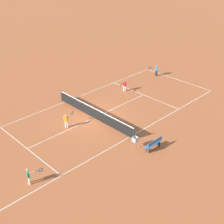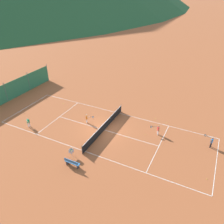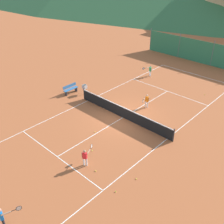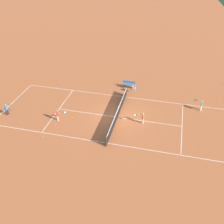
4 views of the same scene
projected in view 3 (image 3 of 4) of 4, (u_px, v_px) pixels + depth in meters
name	position (u px, v px, depth m)	size (l,w,h in m)	color
ground_plane	(123.00, 118.00, 20.71)	(600.00, 600.00, 0.00)	#A8542D
court_line_markings	(123.00, 118.00, 20.71)	(8.25, 23.85, 0.01)	white
tennis_net	(123.00, 112.00, 20.46)	(9.18, 0.08, 1.06)	#2D2D2D
windscreen_fence_far	(212.00, 55.00, 29.76)	(17.28, 0.08, 2.90)	#2D754C
player_near_baseline	(3.00, 216.00, 12.07)	(0.67, 0.96, 1.24)	black
player_far_baseline	(147.00, 100.00, 21.72)	(0.41, 1.03, 1.19)	white
player_near_service	(85.00, 156.00, 15.72)	(0.45, 1.01, 1.17)	white
player_far_service	(150.00, 70.00, 27.45)	(0.65, 0.91, 1.17)	white
tennis_ball_alley_right	(95.00, 171.00, 15.55)	(0.07, 0.07, 0.07)	#CCE033
tennis_ball_service_box	(116.00, 192.00, 14.20)	(0.07, 0.07, 0.07)	#CCE033
tennis_ball_far_corner	(95.00, 132.00, 19.00)	(0.07, 0.07, 0.07)	#CCE033
tennis_ball_alley_left	(92.00, 151.00, 17.17)	(0.07, 0.07, 0.07)	#CCE033
tennis_ball_mid_court	(136.00, 179.00, 15.01)	(0.07, 0.07, 0.07)	#CCE033
tennis_ball_by_net_left	(205.00, 95.00, 24.05)	(0.07, 0.07, 0.07)	#CCE033
ball_hopper	(85.00, 87.00, 23.93)	(0.36, 0.36, 0.89)	#B7B7BC
courtside_bench	(71.00, 89.00, 24.14)	(0.36, 1.50, 0.84)	#336699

